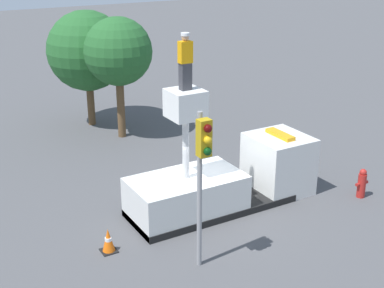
% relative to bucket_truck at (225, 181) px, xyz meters
% --- Properties ---
extents(ground_plane, '(120.00, 120.00, 0.00)m').
position_rel_bucket_truck_xyz_m(ground_plane, '(-0.56, 0.00, -0.90)').
color(ground_plane, '#4C4C4F').
extents(bucket_truck, '(6.74, 2.16, 4.36)m').
position_rel_bucket_truck_xyz_m(bucket_truck, '(0.00, 0.00, 0.00)').
color(bucket_truck, black).
rests_on(bucket_truck, ground).
extents(worker, '(0.40, 0.26, 1.75)m').
position_rel_bucket_truck_xyz_m(worker, '(-1.55, 0.00, 4.33)').
color(worker, '#38383D').
rests_on(worker, bucket_truck).
extents(traffic_light_pole, '(0.34, 0.57, 4.58)m').
position_rel_bucket_truck_xyz_m(traffic_light_pole, '(-2.67, -2.88, 2.34)').
color(traffic_light_pole, gray).
rests_on(traffic_light_pole, ground).
extents(fire_hydrant, '(0.54, 0.30, 1.09)m').
position_rel_bucket_truck_xyz_m(fire_hydrant, '(4.57, -1.97, -0.37)').
color(fire_hydrant, '#B2231E').
rests_on(fire_hydrant, ground).
extents(traffic_cone_rear, '(0.47, 0.47, 0.75)m').
position_rel_bucket_truck_xyz_m(traffic_cone_rear, '(-4.64, -0.79, -0.55)').
color(traffic_cone_rear, black).
rests_on(traffic_cone_rear, ground).
extents(tree_left_bg, '(3.07, 3.07, 5.57)m').
position_rel_bucket_truck_xyz_m(tree_left_bg, '(-0.35, 8.22, 3.09)').
color(tree_left_bg, brown).
rests_on(tree_left_bg, ground).
extents(tree_right_bg, '(3.84, 3.84, 5.63)m').
position_rel_bucket_truck_xyz_m(tree_right_bg, '(-0.95, 10.63, 2.79)').
color(tree_right_bg, brown).
rests_on(tree_right_bg, ground).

